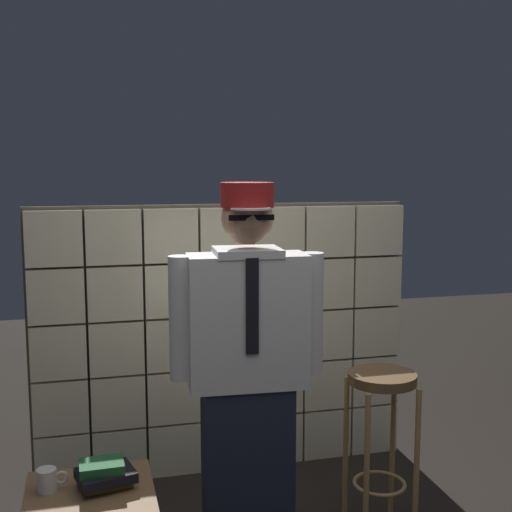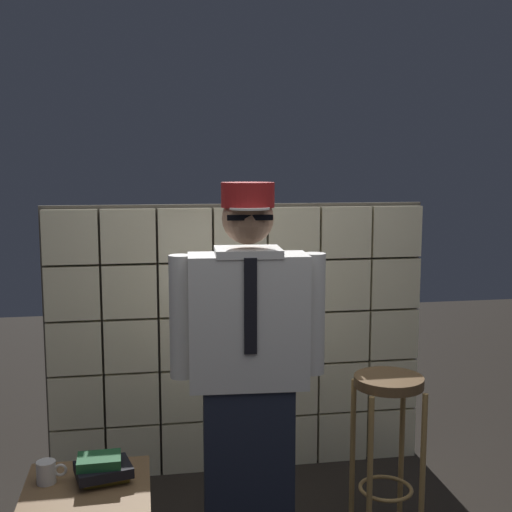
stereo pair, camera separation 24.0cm
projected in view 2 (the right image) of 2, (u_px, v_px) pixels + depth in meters
The scene contains 6 objects.
glass_block_wall at pixel (240, 340), 4.03m from camera, with size 2.29×0.10×1.64m.
standing_person at pixel (248, 370), 3.03m from camera, with size 0.71×0.31×1.78m.
bar_stool at pixel (388, 418), 3.27m from camera, with size 0.34×0.34×0.83m.
side_table at pixel (87, 502), 2.78m from camera, with size 0.52×0.52×0.53m.
book_stack at pixel (102, 468), 2.81m from camera, with size 0.26×0.23×0.11m.
coffee_mug at pixel (47, 472), 2.79m from camera, with size 0.13×0.08×0.09m.
Camera 2 is at (-0.56, -2.40, 1.85)m, focal length 46.72 mm.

